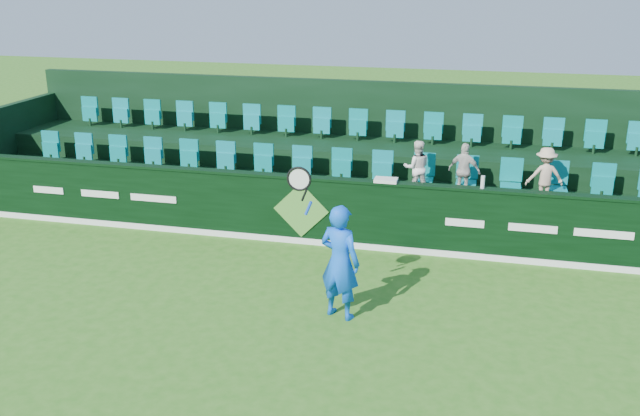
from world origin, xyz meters
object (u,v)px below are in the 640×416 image
(spectator_middle, at_px, (464,171))
(towel, at_px, (386,180))
(tennis_player, at_px, (339,261))
(drinks_bottle, at_px, (483,182))
(spectator_left, at_px, (417,168))
(spectator_right, at_px, (545,176))

(spectator_middle, distance_m, towel, 1.78)
(tennis_player, relative_size, drinks_bottle, 10.48)
(spectator_middle, height_order, drinks_bottle, spectator_middle)
(tennis_player, distance_m, drinks_bottle, 3.57)
(spectator_left, xyz_separation_m, towel, (-0.45, -1.12, 0.03))
(tennis_player, bearing_deg, spectator_middle, 67.91)
(spectator_left, distance_m, spectator_right, 2.45)
(tennis_player, relative_size, spectator_left, 2.22)
(drinks_bottle, bearing_deg, spectator_left, 139.38)
(spectator_middle, height_order, towel, spectator_middle)
(spectator_middle, relative_size, spectator_right, 1.00)
(spectator_middle, xyz_separation_m, spectator_right, (1.52, 0.00, 0.00))
(spectator_left, relative_size, spectator_middle, 1.00)
(tennis_player, relative_size, spectator_right, 2.22)
(towel, relative_size, drinks_bottle, 1.81)
(spectator_right, bearing_deg, tennis_player, 40.81)
(drinks_bottle, bearing_deg, spectator_right, 44.36)
(spectator_middle, relative_size, drinks_bottle, 4.71)
(spectator_left, height_order, spectator_right, spectator_right)
(towel, bearing_deg, drinks_bottle, 0.00)
(spectator_left, height_order, drinks_bottle, spectator_left)
(spectator_right, distance_m, drinks_bottle, 1.61)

